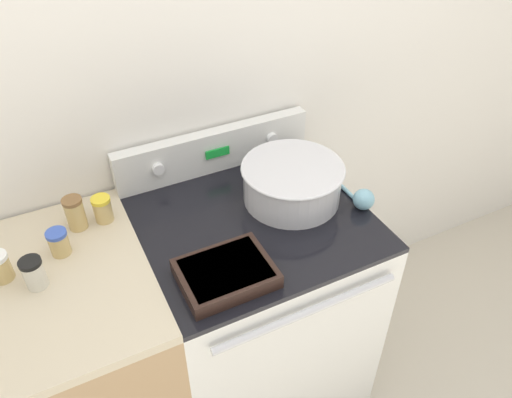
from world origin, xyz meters
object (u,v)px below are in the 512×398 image
Objects in this scene: mixing_bowl at (292,181)px; spice_jar_yellow_cap at (103,209)px; spice_jar_blue_cap at (59,242)px; spice_jar_black_cap at (34,273)px; ladle at (361,198)px; spice_jar_brown_cap at (75,213)px; casserole_dish at (226,273)px.

spice_jar_yellow_cap is at bearing 165.04° from mixing_bowl.
spice_jar_blue_cap is 0.87× the size of spice_jar_black_cap.
spice_jar_blue_cap reaches higher than ladle.
spice_jar_blue_cap is at bearing -125.75° from spice_jar_brown_cap.
spice_jar_blue_cap is (-0.15, -0.09, -0.00)m from spice_jar_yellow_cap.
ladle is at bearing -12.17° from spice_jar_blue_cap.
spice_jar_blue_cap is at bearing 167.83° from ladle.
ladle is at bearing -18.87° from spice_jar_brown_cap.
casserole_dish is 0.47m from spice_jar_yellow_cap.
spice_jar_brown_cap is (-0.08, 0.00, 0.01)m from spice_jar_yellow_cap.
spice_jar_brown_cap is at bearing 52.76° from spice_jar_black_cap.
spice_jar_black_cap is at bearing 174.38° from ladle.
spice_jar_yellow_cap is (-0.79, 0.29, 0.02)m from ladle.
mixing_bowl is 0.62m from spice_jar_yellow_cap.
spice_jar_blue_cap is 0.13m from spice_jar_black_cap.
casserole_dish is 0.50m from spice_jar_blue_cap.
ladle is (0.54, 0.10, 0.01)m from casserole_dish.
spice_jar_brown_cap reaches higher than spice_jar_black_cap.
spice_jar_yellow_cap is (-0.25, 0.40, 0.03)m from casserole_dish.
spice_jar_brown_cap is (-0.68, 0.16, -0.01)m from mixing_bowl.
mixing_bowl reaches higher than spice_jar_blue_cap.
casserole_dish is 0.88× the size of ladle.
spice_jar_yellow_cap is at bearing -1.84° from spice_jar_brown_cap.
spice_jar_blue_cap is (-0.75, 0.07, -0.02)m from mixing_bowl.
spice_jar_black_cap is (-1.02, 0.10, 0.03)m from ladle.
spice_jar_blue_cap is at bearing -148.46° from spice_jar_yellow_cap.
spice_jar_black_cap is (-0.48, 0.20, 0.03)m from casserole_dish.
mixing_bowl is 0.24m from ladle.
ladle is 3.40× the size of spice_jar_yellow_cap.
spice_jar_brown_cap is at bearing 166.57° from mixing_bowl.
spice_jar_yellow_cap reaches higher than casserole_dish.
spice_jar_black_cap is at bearing -127.24° from spice_jar_brown_cap.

